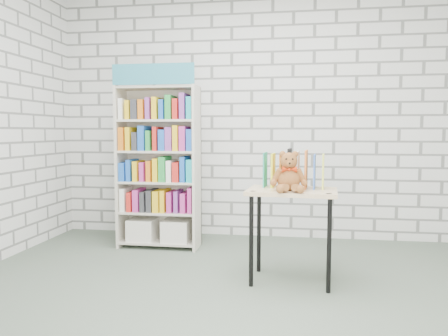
# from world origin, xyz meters

# --- Properties ---
(ground) EXTENTS (4.50, 4.50, 0.00)m
(ground) POSITION_xyz_m (0.00, 0.00, 0.00)
(ground) COLOR #4D5A4C
(ground) RESTS_ON ground
(room_shell) EXTENTS (4.52, 4.02, 2.81)m
(room_shell) POSITION_xyz_m (0.00, 0.00, 1.78)
(room_shell) COLOR silver
(room_shell) RESTS_ON ground
(bookshelf) EXTENTS (0.84, 0.33, 1.90)m
(bookshelf) POSITION_xyz_m (-0.91, 1.36, 0.87)
(bookshelf) COLOR beige
(bookshelf) RESTS_ON ground
(display_table) EXTENTS (0.74, 0.55, 0.76)m
(display_table) POSITION_xyz_m (0.47, 0.47, 0.65)
(display_table) COLOR tan
(display_table) RESTS_ON ground
(table_books) EXTENTS (0.51, 0.26, 0.29)m
(table_books) POSITION_xyz_m (0.48, 0.59, 0.90)
(table_books) COLOR teal
(table_books) RESTS_ON display_table
(teddy_bear) EXTENTS (0.29, 0.27, 0.31)m
(teddy_bear) POSITION_xyz_m (0.44, 0.37, 0.88)
(teddy_bear) COLOR brown
(teddy_bear) RESTS_ON display_table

